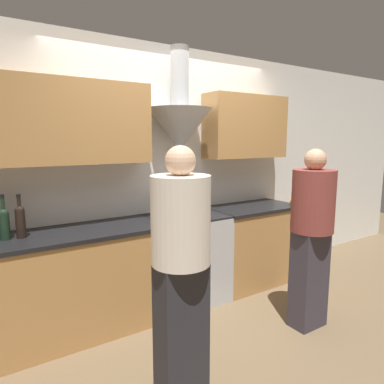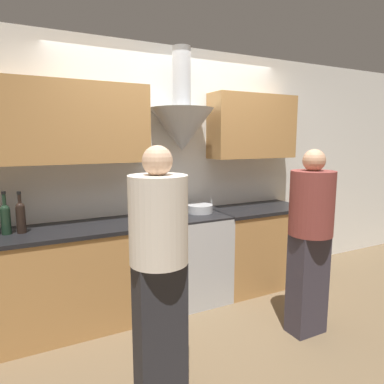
% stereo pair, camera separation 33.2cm
% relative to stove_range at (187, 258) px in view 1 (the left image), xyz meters
% --- Properties ---
extents(ground_plane, '(12.00, 12.00, 0.00)m').
position_rel_stove_range_xyz_m(ground_plane, '(0.00, -0.35, -0.46)').
color(ground_plane, brown).
extents(wall_back, '(8.40, 0.64, 2.60)m').
position_rel_stove_range_xyz_m(wall_back, '(-0.10, 0.26, 1.03)').
color(wall_back, white).
rests_on(wall_back, ground_plane).
extents(counter_left, '(1.61, 0.62, 0.90)m').
position_rel_stove_range_xyz_m(counter_left, '(-1.17, -0.00, -0.00)').
color(counter_left, '#B27F47').
rests_on(counter_left, ground_plane).
extents(counter_right, '(1.05, 0.62, 0.90)m').
position_rel_stove_range_xyz_m(counter_right, '(0.89, -0.00, -0.00)').
color(counter_right, '#B27F47').
rests_on(counter_right, ground_plane).
extents(stove_range, '(0.75, 0.60, 0.90)m').
position_rel_stove_range_xyz_m(stove_range, '(0.00, 0.00, 0.00)').
color(stove_range, '#B7BABC').
rests_on(stove_range, ground_plane).
extents(wine_bottle_3, '(0.07, 0.07, 0.35)m').
position_rel_stove_range_xyz_m(wine_bottle_3, '(-1.61, 0.03, 0.59)').
color(wine_bottle_3, black).
rests_on(wine_bottle_3, counter_left).
extents(wine_bottle_4, '(0.07, 0.07, 0.34)m').
position_rel_stove_range_xyz_m(wine_bottle_4, '(-1.50, 0.02, 0.59)').
color(wine_bottle_4, black).
rests_on(wine_bottle_4, counter_left).
extents(stock_pot, '(0.23, 0.23, 0.15)m').
position_rel_stove_range_xyz_m(stock_pot, '(-0.17, 0.00, 0.52)').
color(stock_pot, '#B7BABC').
rests_on(stock_pot, stove_range).
extents(mixing_bowl, '(0.27, 0.27, 0.08)m').
position_rel_stove_range_xyz_m(mixing_bowl, '(0.17, 0.05, 0.49)').
color(mixing_bowl, '#B7BABC').
rests_on(mixing_bowl, stove_range).
extents(orange_fruit, '(0.07, 0.07, 0.07)m').
position_rel_stove_range_xyz_m(orange_fruit, '(1.33, -0.21, 0.48)').
color(orange_fruit, orange).
rests_on(orange_fruit, counter_right).
extents(person_foreground_left, '(0.35, 0.35, 1.63)m').
position_rel_stove_range_xyz_m(person_foreground_left, '(-0.77, -1.18, 0.44)').
color(person_foreground_left, '#28282D').
rests_on(person_foreground_left, ground_plane).
extents(person_foreground_right, '(0.36, 0.36, 1.58)m').
position_rel_stove_range_xyz_m(person_foreground_right, '(0.65, -1.01, 0.41)').
color(person_foreground_right, '#38333D').
rests_on(person_foreground_right, ground_plane).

